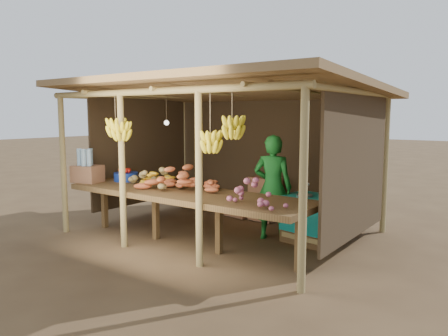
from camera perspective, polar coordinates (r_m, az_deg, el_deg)
The scene contains 13 objects.
ground at distance 7.19m, azimuth 0.00°, elevation -8.33°, with size 60.00×60.00×0.00m, color brown.
stall_structure at distance 6.86m, azimuth -0.19°, elevation 7.07°, with size 4.70×3.50×2.43m.
counter at distance 6.30m, azimuth -5.07°, elevation -3.66°, with size 3.90×1.05×0.80m.
potato_heap at distance 6.80m, azimuth -9.23°, elevation -0.85°, with size 1.00×0.60×0.37m, color olive, non-canonical shape.
sweet_potato_heap at distance 6.36m, azimuth -5.51°, elevation -1.34°, with size 1.10×0.66×0.36m, color #C65E32, non-canonical shape.
onion_heap at distance 5.27m, azimuth 4.34°, elevation -3.09°, with size 0.80×0.48×0.36m, color #AA5369, non-canonical shape.
banana_pile at distance 6.84m, azimuth -8.24°, elevation -0.87°, with size 0.59×0.35×0.35m, color yellow, non-canonical shape.
tomato_basin at distance 7.47m, azimuth -12.68°, elevation -0.98°, with size 0.40×0.40×0.21m.
bottle_box at distance 7.48m, azimuth -17.41°, elevation -0.17°, with size 0.50×0.44×0.55m.
vendor at distance 6.67m, azimuth 6.37°, elevation -2.53°, with size 0.58×0.38×1.60m, color #176822.
tarp_crate at distance 6.67m, azimuth 11.17°, elevation -6.37°, with size 0.87×0.78×0.91m.
carton_stack at distance 7.96m, azimuth 4.26°, elevation -4.32°, with size 1.06×0.45×0.78m.
burlap_sacks at distance 8.89m, azimuth -3.61°, elevation -3.71°, with size 0.82×0.43×0.58m.
Camera 1 is at (4.05, -5.63, 1.89)m, focal length 35.00 mm.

